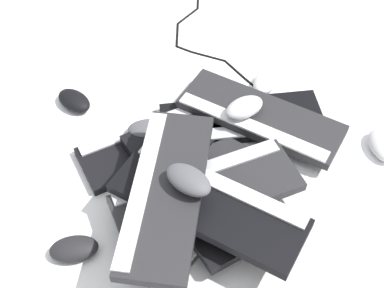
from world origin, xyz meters
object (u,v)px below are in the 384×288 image
at_px(mouse_4, 74,249).
at_px(keyboard_4, 207,192).
at_px(mouse_5, 266,82).
at_px(mouse_0, 382,145).
at_px(keyboard_1, 199,207).
at_px(keyboard_0, 162,140).
at_px(mouse_1, 244,108).
at_px(mouse_2, 74,101).
at_px(mouse_6, 149,129).
at_px(keyboard_3, 190,186).
at_px(keyboard_6, 209,204).
at_px(keyboard_2, 242,120).
at_px(keyboard_7, 166,191).
at_px(mouse_3, 189,180).
at_px(keyboard_5, 260,117).

bearing_deg(mouse_4, keyboard_4, -166.86).
relative_size(keyboard_4, mouse_5, 3.84).
relative_size(mouse_0, mouse_4, 1.00).
bearing_deg(keyboard_1, keyboard_0, -41.91).
relative_size(mouse_0, mouse_1, 1.00).
height_order(mouse_0, mouse_2, same).
xyz_separation_m(mouse_1, mouse_6, (0.21, 0.15, -0.03)).
bearing_deg(keyboard_3, keyboard_1, 141.51).
height_order(keyboard_6, mouse_6, keyboard_6).
distance_m(keyboard_2, keyboard_7, 0.39).
bearing_deg(mouse_3, keyboard_2, -75.34).
distance_m(keyboard_4, mouse_2, 0.51).
bearing_deg(keyboard_2, mouse_0, -171.33).
bearing_deg(mouse_1, keyboard_2, 57.80).
xyz_separation_m(keyboard_1, mouse_6, (0.20, -0.15, 0.04)).
distance_m(keyboard_7, mouse_2, 0.49).
height_order(keyboard_7, mouse_6, keyboard_7).
height_order(keyboard_1, keyboard_2, same).
height_order(mouse_3, mouse_5, mouse_3).
height_order(keyboard_0, keyboard_6, keyboard_6).
distance_m(keyboard_0, mouse_5, 0.37).
relative_size(keyboard_2, mouse_4, 4.13).
height_order(keyboard_4, keyboard_7, keyboard_7).
relative_size(keyboard_7, mouse_1, 4.22).
bearing_deg(keyboard_6, keyboard_3, -41.76).
height_order(keyboard_2, keyboard_5, keyboard_5).
relative_size(keyboard_2, keyboard_4, 1.08).
bearing_deg(keyboard_0, keyboard_5, -144.01).
xyz_separation_m(keyboard_2, keyboard_7, (0.05, 0.37, 0.12)).
distance_m(keyboard_4, mouse_0, 0.50).
height_order(mouse_2, mouse_3, mouse_3).
bearing_deg(keyboard_1, keyboard_4, -151.35).
bearing_deg(keyboard_3, keyboard_0, -42.77).
bearing_deg(mouse_3, mouse_1, -76.60).
bearing_deg(keyboard_7, keyboard_3, -99.95).
height_order(keyboard_1, keyboard_3, keyboard_3).
bearing_deg(keyboard_1, mouse_2, -21.59).
bearing_deg(mouse_5, keyboard_4, -176.56).
xyz_separation_m(mouse_0, mouse_5, (0.36, -0.11, 0.00)).
bearing_deg(keyboard_2, keyboard_5, -176.01).
relative_size(keyboard_0, mouse_5, 3.96).
xyz_separation_m(keyboard_6, keyboard_7, (0.09, 0.02, 0.03)).
xyz_separation_m(keyboard_7, mouse_3, (-0.04, -0.02, 0.04)).
bearing_deg(keyboard_7, keyboard_0, -61.20).
relative_size(mouse_1, mouse_2, 1.00).
distance_m(keyboard_4, keyboard_6, 0.06).
bearing_deg(keyboard_0, keyboard_4, 142.18).
relative_size(mouse_0, mouse_5, 1.00).
distance_m(keyboard_7, mouse_4, 0.25).
distance_m(mouse_0, mouse_1, 0.37).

